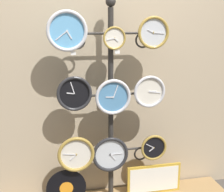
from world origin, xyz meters
TOP-DOWN VIEW (x-y plane):
  - shop_wall at (0.00, 0.57)m, footprint 4.40×0.04m
  - display_stand at (0.00, 0.41)m, footprint 0.70×0.32m
  - clock_top_left at (-0.37, 0.29)m, footprint 0.32×0.04m
  - clock_top_center at (0.01, 0.34)m, footprint 0.19×0.04m
  - clock_top_right at (0.33, 0.30)m, footprint 0.27×0.04m
  - clock_middle_left at (-0.32, 0.32)m, footprint 0.29×0.04m
  - clock_middle_center at (0.00, 0.32)m, footprint 0.31×0.04m
  - clock_middle_right at (0.31, 0.30)m, footprint 0.28×0.04m
  - clock_bottom_left at (-0.33, 0.29)m, footprint 0.31×0.04m
  - clock_bottom_center at (-0.02, 0.32)m, footprint 0.32×0.04m
  - clock_bottom_right at (0.38, 0.33)m, footprint 0.24×0.04m
  - vinyl_record at (-0.42, 0.32)m, footprint 0.35×0.01m
  - picture_frame at (0.41, 0.36)m, footprint 0.52×0.02m
  - price_tag_upper at (-0.32, 0.29)m, footprint 0.04×0.00m
  - price_tag_mid at (0.04, 0.34)m, footprint 0.04×0.00m

SIDE VIEW (x-z plane):
  - picture_frame at x=0.41m, z-range 0.06..0.34m
  - vinyl_record at x=-0.42m, z-range 0.06..0.41m
  - clock_bottom_center at x=-0.02m, z-range 0.35..0.68m
  - clock_bottom_right at x=0.38m, z-range 0.42..0.66m
  - clock_bottom_left at x=-0.33m, z-range 0.40..0.71m
  - display_stand at x=0.00m, z-range -0.15..1.70m
  - clock_middle_center at x=0.00m, z-range 0.88..1.19m
  - clock_middle_right at x=0.31m, z-range 0.93..1.21m
  - clock_middle_left at x=-0.32m, z-range 0.93..1.22m
  - shop_wall at x=0.00m, z-range 0.00..2.80m
  - price_tag_mid at x=0.04m, z-range 1.39..1.42m
  - price_tag_upper at x=-0.32m, z-range 1.40..1.42m
  - clock_top_center at x=0.01m, z-range 1.42..1.61m
  - clock_top_right at x=0.33m, z-range 1.43..1.70m
  - clock_top_left at x=-0.37m, z-range 1.42..1.74m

